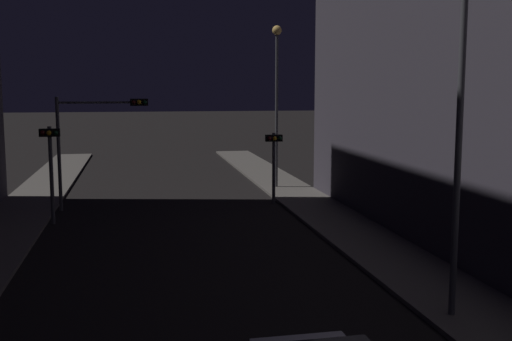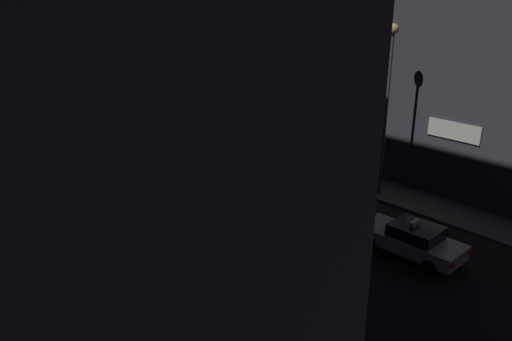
% 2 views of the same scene
% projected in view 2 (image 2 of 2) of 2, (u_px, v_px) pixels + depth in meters
% --- Properties ---
extents(sidewalk_left, '(2.77, 56.34, 0.13)m').
position_uv_depth(sidewalk_left, '(66.00, 194.00, 28.03)').
color(sidewalk_left, '#5B5651').
rests_on(sidewalk_left, ground_plane).
extents(sidewalk_right, '(2.77, 56.34, 0.13)m').
position_uv_depth(sidewalk_right, '(246.00, 144.00, 36.38)').
color(sidewalk_right, '#5B5651').
rests_on(sidewalk_right, ground_plane).
extents(taxi, '(1.91, 4.49, 1.62)m').
position_uv_depth(taxi, '(412.00, 239.00, 21.77)').
color(taxi, '#B7B7BC').
rests_on(taxi, ground_plane).
extents(traffic_light_overhead, '(4.06, 0.42, 5.13)m').
position_uv_depth(traffic_light_overhead, '(81.00, 106.00, 31.58)').
color(traffic_light_overhead, '#47474C').
rests_on(traffic_light_overhead, ground_plane).
extents(traffic_light_left_kerb, '(0.80, 0.42, 4.00)m').
position_uv_depth(traffic_light_left_kerb, '(78.00, 134.00, 29.00)').
color(traffic_light_left_kerb, '#47474C').
rests_on(traffic_light_left_kerb, ground_plane).
extents(traffic_light_right_kerb, '(0.80, 0.42, 3.41)m').
position_uv_depth(traffic_light_right_kerb, '(192.00, 105.00, 37.31)').
color(traffic_light_right_kerb, '#47474C').
rests_on(traffic_light_right_kerb, ground_plane).
extents(sign_pole_left, '(0.62, 0.10, 3.85)m').
position_uv_depth(sign_pole_left, '(238.00, 243.00, 17.86)').
color(sign_pole_left, '#47474C').
rests_on(sign_pole_left, sidewalk_left).
extents(street_lamp_near_block, '(0.53, 0.53, 8.89)m').
position_uv_depth(street_lamp_near_block, '(389.00, 83.00, 25.88)').
color(street_lamp_near_block, '#47474C').
rests_on(street_lamp_near_block, sidewalk_right).
extents(street_lamp_far_block, '(0.51, 0.51, 8.70)m').
position_uv_depth(street_lamp_far_block, '(168.00, 49.00, 39.72)').
color(street_lamp_far_block, '#47474C').
rests_on(street_lamp_far_block, sidewalk_right).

